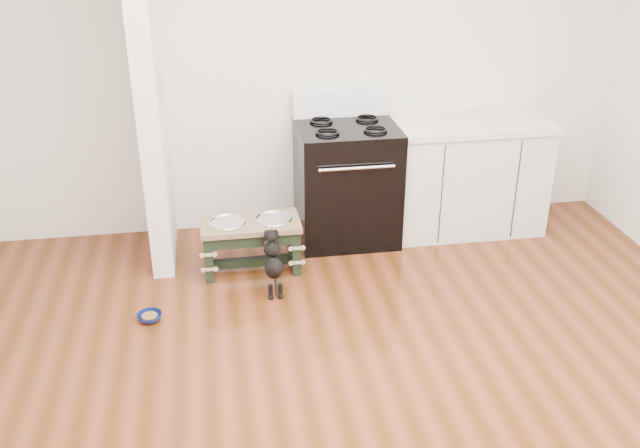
{
  "coord_description": "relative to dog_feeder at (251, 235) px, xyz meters",
  "views": [
    {
      "loc": [
        -0.78,
        -2.88,
        2.59
      ],
      "look_at": [
        -0.09,
        1.38,
        0.5
      ],
      "focal_mm": 40.0,
      "sensor_mm": 36.0,
      "label": 1
    }
  ],
  "objects": [
    {
      "name": "ground",
      "position": [
        0.54,
        -1.73,
        -0.28
      ],
      "size": [
        5.0,
        5.0,
        0.0
      ],
      "primitive_type": "plane",
      "color": "#49240D",
      "rests_on": "ground"
    },
    {
      "name": "room_shell",
      "position": [
        0.54,
        -1.73,
        1.34
      ],
      "size": [
        5.0,
        5.0,
        5.0
      ],
      "color": "silver",
      "rests_on": "ground"
    },
    {
      "name": "partition_wall",
      "position": [
        -0.64,
        0.37,
        1.07
      ],
      "size": [
        0.15,
        0.8,
        2.7
      ],
      "primitive_type": "cube",
      "color": "silver",
      "rests_on": "ground"
    },
    {
      "name": "oven_range",
      "position": [
        0.79,
        0.43,
        0.2
      ],
      "size": [
        0.76,
        0.69,
        1.14
      ],
      "color": "black",
      "rests_on": "ground"
    },
    {
      "name": "cabinet_run",
      "position": [
        1.77,
        0.45,
        0.18
      ],
      "size": [
        1.24,
        0.64,
        0.91
      ],
      "color": "silver",
      "rests_on": "ground"
    },
    {
      "name": "dog_feeder",
      "position": [
        0.0,
        0.0,
        0.0
      ],
      "size": [
        0.71,
        0.38,
        0.4
      ],
      "color": "black",
      "rests_on": "ground"
    },
    {
      "name": "puppy",
      "position": [
        0.13,
        -0.33,
        -0.04
      ],
      "size": [
        0.12,
        0.36,
        0.43
      ],
      "color": "black",
      "rests_on": "ground"
    },
    {
      "name": "floor_bowl",
      "position": [
        -0.71,
        -0.58,
        -0.25
      ],
      "size": [
        0.21,
        0.21,
        0.05
      ],
      "rotation": [
        0.0,
        0.0,
        -0.39
      ],
      "color": "#0B1850",
      "rests_on": "ground"
    }
  ]
}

